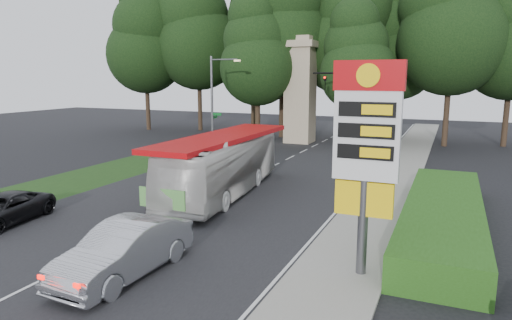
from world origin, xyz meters
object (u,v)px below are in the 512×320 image
at_px(traffic_signal_mast, 371,98).
at_px(monument, 300,89).
at_px(transit_bus, 223,165).
at_px(streetlight_signs, 214,99).
at_px(gas_station_pylon, 366,140).
at_px(suv_charcoal, 3,209).
at_px(sedan_silver, 124,250).

xyz_separation_m(traffic_signal_mast, monument, (-7.68, 6.00, 0.43)).
distance_m(traffic_signal_mast, transit_bus, 15.73).
relative_size(streetlight_signs, monument, 0.80).
relative_size(monument, transit_bus, 0.86).
bearing_deg(streetlight_signs, gas_station_pylon, -51.04).
bearing_deg(traffic_signal_mast, suv_charcoal, -117.48).
bearing_deg(gas_station_pylon, monument, 111.80).
distance_m(streetlight_signs, suv_charcoal, 21.21).
height_order(gas_station_pylon, sedan_silver, gas_station_pylon).
relative_size(gas_station_pylon, sedan_silver, 1.30).
relative_size(streetlight_signs, suv_charcoal, 1.73).
xyz_separation_m(traffic_signal_mast, suv_charcoal, (-11.88, -22.84, -4.03)).
bearing_deg(monument, streetlight_signs, -121.97).
bearing_deg(traffic_signal_mast, transit_bus, -110.40).
distance_m(monument, suv_charcoal, 29.49).
relative_size(gas_station_pylon, streetlight_signs, 0.86).
height_order(streetlight_signs, suv_charcoal, streetlight_signs).
bearing_deg(monument, transit_bus, -83.59).
distance_m(gas_station_pylon, streetlight_signs, 25.74).
height_order(monument, transit_bus, monument).
xyz_separation_m(gas_station_pylon, monument, (-11.20, 28.01, 0.66)).
xyz_separation_m(streetlight_signs, monument, (4.99, 7.99, 0.67)).
height_order(transit_bus, sedan_silver, transit_bus).
xyz_separation_m(streetlight_signs, transit_bus, (7.29, -12.48, -2.81)).
relative_size(streetlight_signs, transit_bus, 0.68).
bearing_deg(streetlight_signs, sedan_silver, -68.26).
xyz_separation_m(transit_bus, suv_charcoal, (-6.50, -8.37, -0.98)).
height_order(traffic_signal_mast, sedan_silver, traffic_signal_mast).
bearing_deg(transit_bus, gas_station_pylon, -46.62).
bearing_deg(sedan_silver, suv_charcoal, 167.81).
xyz_separation_m(traffic_signal_mast, streetlight_signs, (-12.67, -1.99, -0.23)).
bearing_deg(monument, sedan_silver, -82.32).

